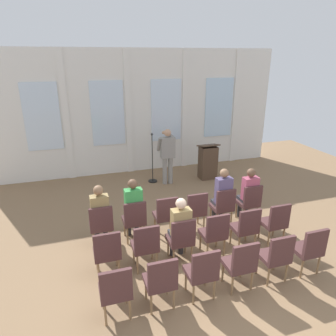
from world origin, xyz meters
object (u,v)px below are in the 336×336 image
audience_r0_c0 (100,212)px  audience_r0_c1 (133,206)px  mic_stand (153,171)px  chair_r0_c5 (250,201)px  chair_r1_c3 (215,232)px  chair_r2_c2 (202,271)px  lectern (208,162)px  chair_r1_c4 (246,226)px  chair_r2_c0 (116,289)px  chair_r0_c0 (101,223)px  chair_r1_c5 (275,221)px  speaker (167,153)px  chair_r2_c1 (161,279)px  chair_r1_c0 (107,251)px  chair_r0_c4 (223,205)px  chair_r2_c5 (309,248)px  chair_r1_c2 (181,238)px  audience_r1_c2 (180,226)px  chair_r0_c2 (166,213)px  chair_r0_c1 (134,218)px  chair_r1_c1 (146,244)px  chair_r2_c3 (241,262)px  audience_r0_c4 (222,194)px  chair_r0_c3 (195,209)px  audience_r0_c5 (248,192)px

audience_r0_c0 → audience_r0_c1: audience_r0_c1 is taller
mic_stand → chair_r0_c5: bearing=-63.4°
chair_r1_c3 → chair_r2_c2: bearing=-124.9°
audience_r0_c0 → lectern: bearing=37.0°
chair_r1_c4 → chair_r2_c0: bearing=-160.3°
chair_r1_c4 → chair_r0_c0: bearing=160.3°
chair_r0_c0 → chair_r1_c5: bearing=-16.0°
speaker → chair_r0_c0: bearing=-129.2°
audience_r0_c1 → chair_r2_c1: audience_r0_c1 is taller
lectern → chair_r1_c0: (-3.64, -3.80, -0.02)m
audience_r0_c1 → chair_r1_c3: 1.75m
lectern → chair_r2_c2: lectern is taller
chair_r0_c4 → chair_r2_c5: 2.08m
chair_r2_c5 → chair_r1_c5: bearing=90.0°
chair_r0_c0 → chair_r1_c2: bearing=-35.6°
audience_r1_c2 → chair_r1_c3: size_ratio=1.40×
lectern → audience_r1_c2: (-2.27, -3.72, 0.18)m
chair_r0_c2 → chair_r0_c4: (1.37, 0.00, 0.00)m
chair_r0_c1 → chair_r2_c0: (-0.68, -1.96, 0.00)m
chair_r0_c5 → chair_r2_c0: 3.94m
chair_r1_c4 → mic_stand: bearing=101.9°
chair_r1_c1 → chair_r0_c4: bearing=25.6°
chair_r2_c1 → chair_r2_c2: same height
chair_r1_c0 → chair_r1_c2: (1.37, 0.00, 0.00)m
chair_r0_c0 → chair_r2_c1: 2.08m
mic_stand → audience_r0_c0: mic_stand is taller
audience_r0_c1 → chair_r0_c4: audience_r0_c1 is taller
chair_r1_c3 → speaker: bearing=86.5°
audience_r0_c0 → chair_r2_c1: bearing=-71.5°
lectern → chair_r2_c3: bearing=-108.3°
audience_r0_c1 → audience_r1_c2: audience_r0_c1 is taller
audience_r1_c2 → chair_r2_c2: 1.08m
mic_stand → chair_r0_c4: 3.19m
audience_r0_c4 → chair_r1_c5: audience_r0_c4 is taller
audience_r0_c4 → chair_r1_c0: size_ratio=1.48×
chair_r0_c1 → chair_r1_c2: same height
chair_r0_c5 → chair_r1_c1: size_ratio=1.00×
chair_r1_c3 → chair_r1_c5: (1.37, 0.00, 0.00)m
speaker → chair_r0_c4: bearing=-80.8°
audience_r0_c1 → speaker: bearing=59.5°
chair_r1_c3 → chair_r2_c0: same height
chair_r1_c1 → chair_r2_c2: size_ratio=1.00×
audience_r0_c1 → chair_r2_c5: (2.74, -2.04, -0.23)m
chair_r0_c3 → chair_r1_c1: bearing=-144.4°
chair_r0_c0 → chair_r1_c3: 2.27m
lectern → chair_r2_c5: size_ratio=1.23×
chair_r0_c0 → chair_r1_c1: same height
audience_r0_c5 → chair_r1_c4: bearing=-122.8°
chair_r0_c2 → chair_r1_c4: 1.68m
chair_r1_c3 → audience_r0_c5: bearing=37.8°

